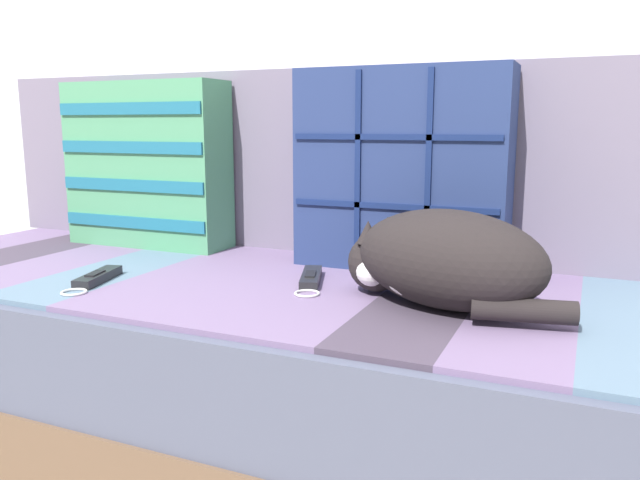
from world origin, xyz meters
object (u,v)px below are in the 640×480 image
Objects in this scene: throw_pillow_quilted at (401,170)px; throw_pillow_striped at (147,165)px; couch at (239,358)px; sleeping_cat at (439,260)px; game_remote_near at (96,278)px; game_remote_far at (311,279)px.

throw_pillow_striped is (-0.68, -0.00, -0.01)m from throw_pillow_quilted.
sleeping_cat reaches higher than couch.
throw_pillow_quilted is at bearing 0.04° from throw_pillow_striped.
throw_pillow_striped reaches higher than game_remote_near.
game_remote_far reaches higher than couch.
sleeping_cat is at bearing -11.79° from game_remote_far.
sleeping_cat is (0.83, -0.26, -0.13)m from throw_pillow_striped.
sleeping_cat reaches higher than game_remote_far.
couch is at bearing 169.78° from sleeping_cat.
throw_pillow_striped is 2.28× the size of game_remote_near.
couch is 0.55m from throw_pillow_quilted.
throw_pillow_quilted is (0.31, 0.18, 0.42)m from couch.
game_remote_near is at bearing -144.46° from throw_pillow_quilted.
game_remote_far is (-0.12, -0.21, -0.21)m from throw_pillow_quilted.
sleeping_cat is at bearing -60.56° from throw_pillow_quilted.
game_remote_near is (-0.52, -0.37, -0.21)m from throw_pillow_quilted.
throw_pillow_quilted is at bearing 119.44° from sleeping_cat.
throw_pillow_quilted reaches higher than throw_pillow_striped.
game_remote_near is at bearing -137.44° from couch.
throw_pillow_striped is at bearing 113.19° from game_remote_near.
throw_pillow_striped is at bearing 159.95° from game_remote_far.
sleeping_cat is 2.14× the size of game_remote_near.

